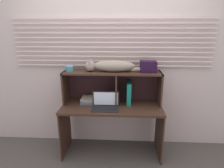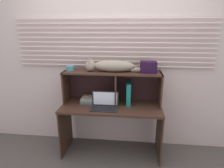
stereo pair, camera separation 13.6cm
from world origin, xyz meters
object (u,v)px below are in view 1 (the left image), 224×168
Objects in this scene: laptop at (105,105)px; storage_box at (148,67)px; binder_upright at (129,93)px; book_stack at (89,100)px; small_basket at (70,69)px; cat at (112,66)px.

storage_box is (0.55, 0.19, 0.47)m from laptop.
book_stack is at bearing -179.63° from binder_upright.
small_basket is at bearing 180.00° from storage_box.
laptop is 0.31m from book_stack.
laptop is 1.16× the size of binder_upright.
cat is 0.47m from storage_box.
small_basket is (-0.57, -0.00, -0.04)m from cat.
book_stack is at bearing -179.74° from storage_box.
small_basket is at bearing 180.00° from binder_upright.
storage_box is at bearing 0.00° from small_basket.
small_basket is (-0.80, 0.00, 0.33)m from binder_upright.
storage_box is at bearing 19.06° from laptop.
cat reaches higher than book_stack.
cat is at bearing 180.00° from binder_upright.
laptop reaches higher than book_stack.
small_basket is at bearing 159.10° from laptop.
binder_upright is at bearing -0.00° from cat.
cat reaches higher than small_basket.
binder_upright is at bearing 31.85° from laptop.
small_basket reaches higher than laptop.
binder_upright reaches higher than book_stack.
book_stack is 1.14× the size of storage_box.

